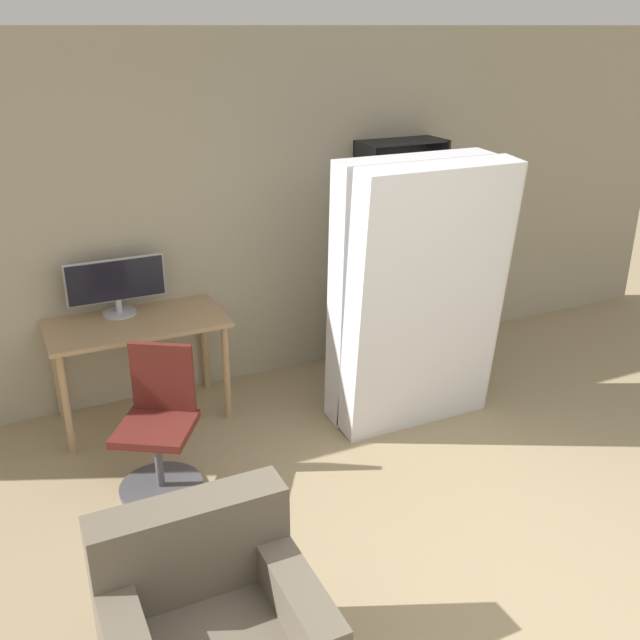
# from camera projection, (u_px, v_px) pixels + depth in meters

# --- Properties ---
(wall_back) EXTENTS (8.00, 0.06, 2.70)m
(wall_back) POSITION_uv_depth(u_px,v_px,m) (275.00, 211.00, 5.58)
(wall_back) COLOR tan
(wall_back) RESTS_ON ground
(desk) EXTENTS (1.23, 0.66, 0.77)m
(desk) POSITION_uv_depth(u_px,v_px,m) (137.00, 335.00, 5.06)
(desk) COLOR tan
(desk) RESTS_ON ground
(monitor) EXTENTS (0.70, 0.24, 0.41)m
(monitor) POSITION_uv_depth(u_px,v_px,m) (116.00, 284.00, 5.06)
(monitor) COLOR #B7B7BC
(monitor) RESTS_ON desk
(office_chair) EXTENTS (0.61, 0.61, 0.91)m
(office_chair) POSITION_uv_depth(u_px,v_px,m) (159.00, 434.00, 4.39)
(office_chair) COLOR #4C4C51
(office_chair) RESTS_ON ground
(bookshelf) EXTENTS (0.70, 0.33, 1.86)m
(bookshelf) POSITION_uv_depth(u_px,v_px,m) (386.00, 258.00, 5.98)
(bookshelf) COLOR black
(bookshelf) RESTS_ON ground
(mattress_near) EXTENTS (1.15, 0.41, 1.91)m
(mattress_near) POSITION_uv_depth(u_px,v_px,m) (427.00, 302.00, 4.85)
(mattress_near) COLOR silver
(mattress_near) RESTS_ON ground
(mattress_far) EXTENTS (1.15, 0.32, 1.91)m
(mattress_far) POSITION_uv_depth(u_px,v_px,m) (407.00, 290.00, 5.07)
(mattress_far) COLOR silver
(mattress_far) RESTS_ON ground
(armchair) EXTENTS (0.85, 0.80, 0.85)m
(armchair) POSITION_uv_depth(u_px,v_px,m) (212.00, 639.00, 2.98)
(armchair) COLOR #665B4C
(armchair) RESTS_ON ground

